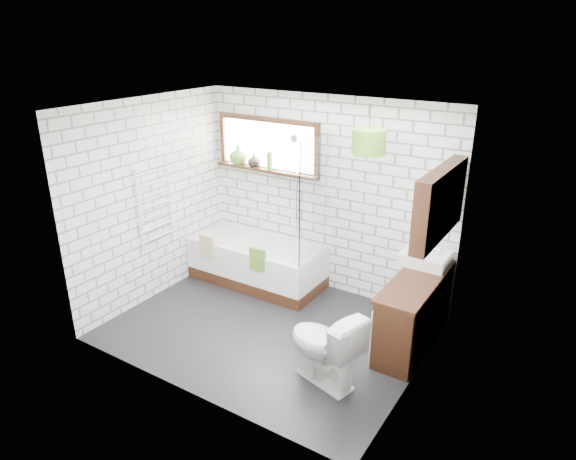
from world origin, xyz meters
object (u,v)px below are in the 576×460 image
Objects in this scene: vanity at (414,312)px; basin at (426,258)px; toilet at (324,345)px; bathtub at (257,262)px; pendant at (369,142)px.

vanity is 2.74× the size of basin.
toilet reaches higher than vanity.
toilet reaches higher than bathtub.
basin is at bearing 13.75° from pendant.
toilet is at bearing -37.79° from bathtub.
toilet is (1.76, -1.36, 0.11)m from bathtub.
toilet is (-0.46, -1.49, -0.45)m from basin.
basin is 1.37× the size of pendant.
bathtub is 2.37m from pendant.
vanity is 1.19m from toilet.
basin reaches higher than toilet.
bathtub is 2.30m from vanity.
pendant is at bearing -1.76° from bathtub.
basin is (2.22, 0.12, 0.56)m from bathtub.
pendant is at bearing -166.25° from basin.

